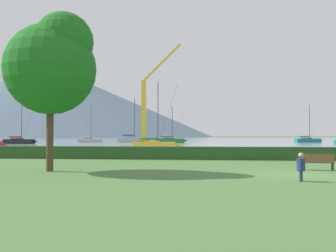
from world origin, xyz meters
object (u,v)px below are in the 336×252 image
Objects in this scene: sailboat_slip_8 at (308,140)px; dock_crane at (146,114)px; sailboat_slip_1 at (133,139)px; person_seated_viewer at (301,166)px; sailboat_slip_2 at (170,140)px; sailboat_slip_4 at (19,141)px; park_bench_near_path at (318,161)px; sailboat_slip_6 at (155,145)px; park_tree at (53,64)px; sailboat_slip_9 at (90,140)px.

sailboat_slip_8 is 0.52× the size of dock_crane.
person_seated_viewer is (25.00, -84.79, -0.08)m from sailboat_slip_1.
sailboat_slip_4 is at bearing -163.07° from sailboat_slip_2.
sailboat_slip_6 is at bearing 120.39° from park_bench_near_path.
sailboat_slip_4 is (-21.85, -21.01, -0.13)m from sailboat_slip_1.
person_seated_viewer is (11.82, -37.16, 0.09)m from sailboat_slip_6.
person_seated_viewer is 0.14× the size of park_tree.
sailboat_slip_4 is 76.32m from park_bench_near_path.
dock_crane is at bearing -21.16° from sailboat_slip_4.
dock_crane reaches higher than sailboat_slip_2.
sailboat_slip_9 reaches higher than sailboat_slip_4.
sailboat_slip_9 is (-59.25, -4.83, -0.04)m from sailboat_slip_8.
dock_crane is (-4.24, 16.70, 5.37)m from sailboat_slip_6.
park_tree is (-35.31, -84.27, 5.38)m from sailboat_slip_8.
sailboat_slip_8 is at bearing 51.67° from sailboat_slip_6.
sailboat_slip_4 is 44.00m from sailboat_slip_6.
park_bench_near_path is (-20.49, -82.06, -0.10)m from sailboat_slip_8.
sailboat_slip_6 is 60.91m from sailboat_slip_8.
sailboat_slip_9 reaches higher than sailboat_slip_6.
sailboat_slip_1 is 1.16× the size of sailboat_slip_9.
sailboat_slip_6 is 18.05m from dock_crane.
sailboat_slip_6 is at bearing 124.37° from person_seated_viewer.
sailboat_slip_1 is 1.39× the size of park_tree.
dock_crane is (-18.25, 48.56, 5.43)m from park_bench_near_path.
person_seated_viewer is at bearing -83.97° from sailboat_slip_1.
sailboat_slip_4 is 21.39m from sailboat_slip_9.
sailboat_slip_4 reaches higher than park_tree.
park_bench_near_path is (38.76, -77.24, -0.06)m from sailboat_slip_9.
sailboat_slip_9 is at bearing 106.77° from park_tree.
park_bench_near_path is at bearing -114.89° from sailboat_slip_8.
sailboat_slip_9 reaches higher than sailboat_slip_2.
sailboat_slip_6 is (13.18, -47.63, -0.17)m from sailboat_slip_1.
sailboat_slip_6 is 0.50× the size of dock_crane.
sailboat_slip_1 is 6.81× the size of park_bench_near_path.
sailboat_slip_6 is 1.11× the size of park_tree.
park_bench_near_path is 0.09× the size of dock_crane.
sailboat_slip_4 is 69.88m from park_tree.
park_bench_near_path is at bearing -71.16° from sailboat_slip_9.
sailboat_slip_9 is at bearing 123.30° from park_bench_near_path.
sailboat_slip_1 is 1.26× the size of sailboat_slip_6.
sailboat_slip_8 is 5.58× the size of park_bench_near_path.
sailboat_slip_1 reaches higher than person_seated_viewer.
park_bench_near_path is 1.45× the size of person_seated_viewer.
park_tree is at bearing -63.89° from sailboat_slip_4.
sailboat_slip_2 is at bearing -42.36° from sailboat_slip_1.
sailboat_slip_8 reaches higher than park_tree.
sailboat_slip_9 is 8.54× the size of person_seated_viewer.
sailboat_slip_6 is 39.00m from person_seated_viewer.
park_bench_near_path is 52.16m from dock_crane.
sailboat_slip_1 is at bearing 101.64° from sailboat_slip_6.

